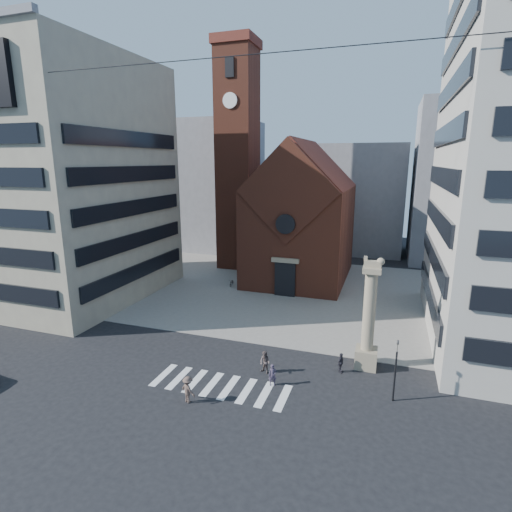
# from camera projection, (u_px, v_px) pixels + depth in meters

# --- Properties ---
(ground) EXTENTS (120.00, 120.00, 0.00)m
(ground) POSITION_uv_depth(u_px,v_px,m) (229.00, 364.00, 30.85)
(ground) COLOR black
(ground) RESTS_ON ground
(piazza) EXTENTS (46.00, 30.00, 0.05)m
(piazza) POSITION_uv_depth(u_px,v_px,m) (289.00, 290.00, 48.35)
(piazza) COLOR gray
(piazza) RESTS_ON ground
(zebra_crossing) EXTENTS (10.20, 3.20, 0.01)m
(zebra_crossing) POSITION_uv_depth(u_px,v_px,m) (220.00, 386.00, 27.91)
(zebra_crossing) COLOR white
(zebra_crossing) RESTS_ON ground
(church) EXTENTS (12.00, 16.65, 18.00)m
(church) POSITION_uv_depth(u_px,v_px,m) (302.00, 219.00, 52.05)
(church) COLOR brown
(church) RESTS_ON ground
(campanile) EXTENTS (5.50, 5.50, 31.20)m
(campanile) POSITION_uv_depth(u_px,v_px,m) (238.00, 158.00, 56.09)
(campanile) COLOR brown
(campanile) RESTS_ON ground
(building_left) EXTENTS (18.00, 20.00, 26.00)m
(building_left) POSITION_uv_depth(u_px,v_px,m) (63.00, 182.00, 44.51)
(building_left) COLOR tan
(building_left) RESTS_ON ground
(bg_block_left) EXTENTS (16.00, 14.00, 22.00)m
(bg_block_left) POSITION_uv_depth(u_px,v_px,m) (210.00, 186.00, 71.37)
(bg_block_left) COLOR gray
(bg_block_left) RESTS_ON ground
(bg_block_mid) EXTENTS (14.00, 12.00, 18.00)m
(bg_block_mid) POSITION_uv_depth(u_px,v_px,m) (361.00, 199.00, 68.34)
(bg_block_mid) COLOR gray
(bg_block_mid) RESTS_ON ground
(bg_block_right) EXTENTS (16.00, 14.00, 24.00)m
(bg_block_right) POSITION_uv_depth(u_px,v_px,m) (470.00, 184.00, 59.89)
(bg_block_right) COLOR gray
(bg_block_right) RESTS_ON ground
(lion_column) EXTENTS (1.63, 1.60, 8.68)m
(lion_column) POSITION_uv_depth(u_px,v_px,m) (368.00, 325.00, 29.69)
(lion_column) COLOR gray
(lion_column) RESTS_ON ground
(traffic_light) EXTENTS (0.13, 0.16, 4.30)m
(traffic_light) POSITION_uv_depth(u_px,v_px,m) (395.00, 369.00, 25.65)
(traffic_light) COLOR black
(traffic_light) RESTS_ON ground
(pedestrian_0) EXTENTS (0.67, 0.55, 1.57)m
(pedestrian_0) POSITION_uv_depth(u_px,v_px,m) (273.00, 375.00, 27.81)
(pedestrian_0) COLOR #382F41
(pedestrian_0) RESTS_ON ground
(pedestrian_1) EXTENTS (1.02, 0.91, 1.72)m
(pedestrian_1) POSITION_uv_depth(u_px,v_px,m) (265.00, 362.00, 29.41)
(pedestrian_1) COLOR #584947
(pedestrian_1) RESTS_ON ground
(pedestrian_2) EXTENTS (0.61, 0.97, 1.53)m
(pedestrian_2) POSITION_uv_depth(u_px,v_px,m) (341.00, 363.00, 29.54)
(pedestrian_2) COLOR #28262E
(pedestrian_2) RESTS_ON ground
(pedestrian_3) EXTENTS (1.33, 1.07, 1.80)m
(pedestrian_3) POSITION_uv_depth(u_px,v_px,m) (188.00, 390.00, 25.85)
(pedestrian_3) COLOR brown
(pedestrian_3) RESTS_ON ground
(scooter_0) EXTENTS (0.74, 1.63, 0.83)m
(scooter_0) POSITION_uv_depth(u_px,v_px,m) (232.00, 282.00, 50.05)
(scooter_0) COLOR black
(scooter_0) RESTS_ON piazza
(scooter_1) EXTENTS (0.62, 1.57, 0.92)m
(scooter_1) POSITION_uv_depth(u_px,v_px,m) (244.00, 283.00, 49.53)
(scooter_1) COLOR black
(scooter_1) RESTS_ON piazza
(scooter_2) EXTENTS (0.74, 1.63, 0.83)m
(scooter_2) POSITION_uv_depth(u_px,v_px,m) (256.00, 285.00, 49.03)
(scooter_2) COLOR black
(scooter_2) RESTS_ON piazza
(scooter_3) EXTENTS (0.62, 1.57, 0.92)m
(scooter_3) POSITION_uv_depth(u_px,v_px,m) (269.00, 286.00, 48.51)
(scooter_3) COLOR black
(scooter_3) RESTS_ON piazza
(scooter_4) EXTENTS (0.74, 1.63, 0.83)m
(scooter_4) POSITION_uv_depth(u_px,v_px,m) (282.00, 288.00, 48.01)
(scooter_4) COLOR black
(scooter_4) RESTS_ON piazza
(scooter_5) EXTENTS (0.62, 1.57, 0.92)m
(scooter_5) POSITION_uv_depth(u_px,v_px,m) (296.00, 289.00, 47.48)
(scooter_5) COLOR black
(scooter_5) RESTS_ON piazza
(scooter_6) EXTENTS (0.74, 1.63, 0.83)m
(scooter_6) POSITION_uv_depth(u_px,v_px,m) (309.00, 290.00, 46.98)
(scooter_6) COLOR black
(scooter_6) RESTS_ON piazza
(scooter_7) EXTENTS (0.62, 1.57, 0.92)m
(scooter_7) POSITION_uv_depth(u_px,v_px,m) (323.00, 291.00, 46.46)
(scooter_7) COLOR black
(scooter_7) RESTS_ON piazza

